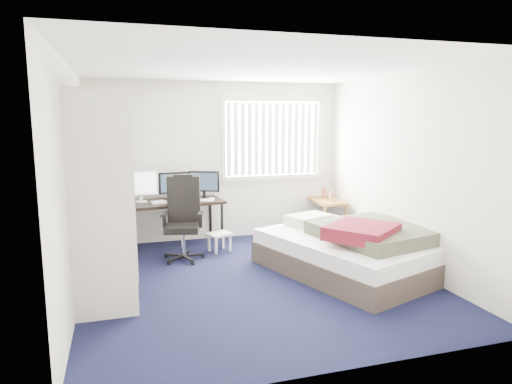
{
  "coord_description": "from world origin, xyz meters",
  "views": [
    {
      "loc": [
        -1.53,
        -5.04,
        1.95
      ],
      "look_at": [
        0.12,
        0.4,
        1.01
      ],
      "focal_mm": 32.0,
      "sensor_mm": 36.0,
      "label": 1
    }
  ],
  "objects_px": {
    "bed": "(353,249)",
    "office_chair": "(183,227)",
    "desk": "(174,198)",
    "nightstand": "(326,203)"
  },
  "relations": [
    {
      "from": "bed",
      "to": "office_chair",
      "type": "bearing_deg",
      "value": 149.23
    },
    {
      "from": "desk",
      "to": "bed",
      "type": "distance_m",
      "value": 2.76
    },
    {
      "from": "desk",
      "to": "bed",
      "type": "relative_size",
      "value": 0.6
    },
    {
      "from": "office_chair",
      "to": "nightstand",
      "type": "distance_m",
      "value": 2.54
    },
    {
      "from": "nightstand",
      "to": "bed",
      "type": "distance_m",
      "value": 1.87
    },
    {
      "from": "nightstand",
      "to": "office_chair",
      "type": "bearing_deg",
      "value": -166.0
    },
    {
      "from": "desk",
      "to": "office_chair",
      "type": "xyz_separation_m",
      "value": [
        0.05,
        -0.61,
        -0.3
      ]
    },
    {
      "from": "desk",
      "to": "nightstand",
      "type": "xyz_separation_m",
      "value": [
        2.51,
        -0.0,
        -0.21
      ]
    },
    {
      "from": "desk",
      "to": "office_chair",
      "type": "bearing_deg",
      "value": -85.12
    },
    {
      "from": "desk",
      "to": "office_chair",
      "type": "distance_m",
      "value": 0.69
    }
  ]
}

